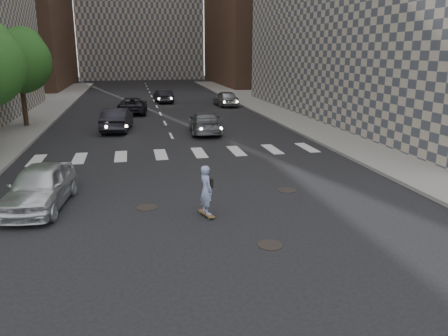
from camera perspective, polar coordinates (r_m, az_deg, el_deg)
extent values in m
plane|color=black|center=(14.20, -1.70, -6.26)|extent=(160.00, 160.00, 0.00)
cube|color=gray|center=(37.40, 15.04, 6.78)|extent=(13.00, 80.00, 0.15)
cube|color=black|center=(30.37, 14.75, 8.64)|extent=(0.30, 18.00, 4.00)
cylinder|color=#382619|center=(33.01, -24.63, 7.46)|extent=(0.32, 0.32, 2.80)
sphere|color=#244D19|center=(32.82, -25.19, 12.47)|extent=(4.20, 4.20, 4.20)
sphere|color=#244D19|center=(33.35, -24.80, 14.09)|extent=(2.80, 2.80, 2.80)
cylinder|color=black|center=(12.23, 6.06, -9.95)|extent=(0.70, 0.70, 0.02)
cylinder|color=black|center=(15.13, -10.03, -5.09)|extent=(0.70, 0.70, 0.02)
cylinder|color=black|center=(16.84, 8.19, -2.90)|extent=(0.70, 0.70, 0.02)
cube|color=brown|center=(14.17, -2.31, -5.97)|extent=(0.46, 0.87, 0.02)
cylinder|color=green|center=(13.91, -2.01, -6.61)|extent=(0.04, 0.06, 0.06)
cylinder|color=green|center=(13.97, -1.46, -6.50)|extent=(0.04, 0.06, 0.06)
cylinder|color=green|center=(14.41, -3.13, -5.83)|extent=(0.04, 0.06, 0.06)
cylinder|color=green|center=(14.47, -2.59, -5.73)|extent=(0.04, 0.06, 0.06)
imported|color=#819ABC|center=(13.90, -2.34, -2.86)|extent=(0.54, 0.67, 1.60)
cube|color=black|center=(13.95, -1.82, -1.94)|extent=(0.17, 0.28, 0.30)
imported|color=silver|center=(15.98, -22.91, -2.25)|extent=(2.22, 4.47, 1.47)
imported|color=black|center=(29.86, -13.79, 6.18)|extent=(2.13, 4.75, 1.51)
imported|color=#5C5F64|center=(28.26, -2.49, 5.98)|extent=(2.33, 4.90, 1.38)
imported|color=black|center=(37.95, -11.83, 8.01)|extent=(2.61, 5.05, 1.36)
imported|color=#A4A7AB|center=(42.19, 0.22, 9.09)|extent=(1.96, 4.40, 1.47)
imported|color=black|center=(45.35, -7.93, 9.27)|extent=(1.89, 4.14, 1.32)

